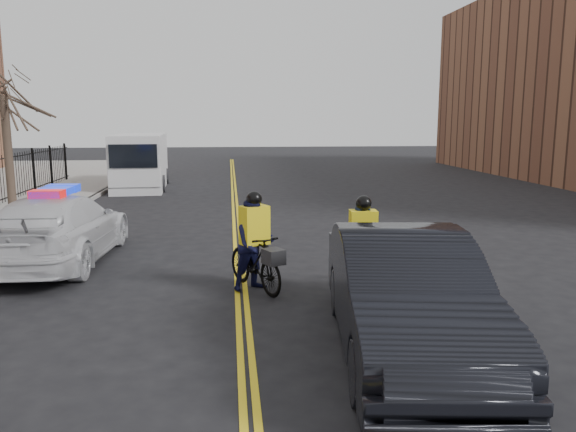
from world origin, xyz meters
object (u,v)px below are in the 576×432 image
Objects in this scene: police_cruiser at (58,228)px; cyclist_near at (362,261)px; cargo_van at (140,162)px; dark_sedan at (405,294)px; cyclist_far at (255,252)px.

police_cruiser is 7.30m from cyclist_near.
cargo_van reaches higher than police_cruiser.
dark_sedan is at bearing -87.83° from cyclist_near.
police_cruiser is 5.24m from cyclist_far.
police_cruiser reaches higher than dark_sedan.
cyclist_far reaches higher than dark_sedan.
cargo_van is 19.10m from cyclist_near.
cyclist_far reaches higher than cyclist_near.
police_cruiser is 0.89× the size of cargo_van.
cargo_van is 3.20× the size of cyclist_far.
cyclist_near is at bearing 95.33° from dark_sedan.
dark_sedan is 2.78m from cyclist_near.
dark_sedan is at bearing -74.93° from cargo_van.
cargo_van is (-0.31, 14.64, 0.46)m from police_cruiser.
police_cruiser is at bearing 157.22° from cyclist_near.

